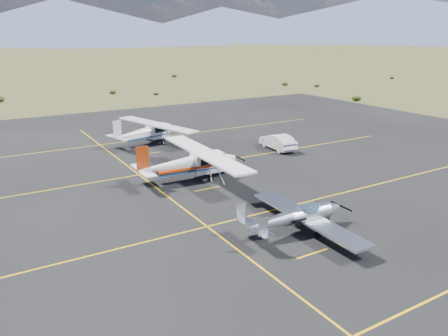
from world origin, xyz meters
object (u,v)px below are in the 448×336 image
object	(u,v)px
aircraft_low_wing	(298,217)
aircraft_plain	(148,131)
sedan	(278,142)
aircraft_cessna	(191,162)

from	to	relation	value
aircraft_low_wing	aircraft_plain	bearing A→B (deg)	90.75
aircraft_low_wing	sedan	xyz separation A→B (m)	(10.01, 14.84, -0.16)
aircraft_cessna	aircraft_plain	size ratio (longest dim) A/B	1.08
sedan	aircraft_low_wing	bearing A→B (deg)	60.81
aircraft_low_wing	aircraft_cessna	size ratio (longest dim) A/B	0.73
aircraft_cessna	aircraft_plain	xyz separation A→B (m)	(1.32, 12.10, -0.10)
sedan	aircraft_cessna	bearing A→B (deg)	23.51
sedan	aircraft_plain	bearing A→B (deg)	-35.85
aircraft_low_wing	aircraft_plain	distance (m)	23.21
aircraft_cessna	aircraft_plain	distance (m)	12.17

